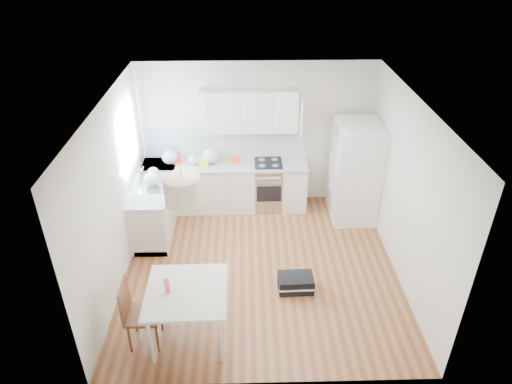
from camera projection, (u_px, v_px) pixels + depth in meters
floor at (261, 267)px, 7.21m from camera, size 4.20×4.20×0.00m
ceiling at (262, 104)px, 5.83m from camera, size 4.20×4.20×0.00m
wall_back at (257, 135)px, 8.32m from camera, size 4.20×0.00×4.20m
wall_left at (114, 196)px, 6.47m from camera, size 0.00×4.20×4.20m
wall_right at (407, 192)px, 6.57m from camera, size 0.00×4.20×4.20m
window_glassblock at (128, 137)px, 7.26m from camera, size 0.02×1.00×1.00m
cabinets_back at (225, 187)px, 8.52m from camera, size 3.00×0.60×0.88m
cabinets_left at (156, 205)px, 7.98m from camera, size 0.60×1.80×0.88m
counter_back at (225, 165)px, 8.28m from camera, size 3.02×0.64×0.04m
counter_left at (153, 182)px, 7.74m from camera, size 0.64×1.82×0.04m
backsplash_back at (224, 142)px, 8.38m from camera, size 3.00×0.01×0.58m
backsplash_left at (133, 166)px, 7.58m from camera, size 0.01×1.80×0.58m
upper_cabinets at (249, 111)px, 7.92m from camera, size 1.70×0.32×0.75m
range_oven at (268, 186)px, 8.54m from camera, size 0.50×0.61×0.88m
sink at (152, 182)px, 7.69m from camera, size 0.50×0.80×0.16m
refrigerator at (356, 172)px, 8.04m from camera, size 0.87×0.91×1.80m
dining_table at (187, 296)px, 5.67m from camera, size 1.01×1.01×0.79m
dining_chair at (143, 314)px, 5.71m from camera, size 0.41×0.41×0.96m
drink_bottle at (167, 285)px, 5.54m from camera, size 0.08×0.08×0.23m
gym_bag at (296, 283)px, 6.73m from camera, size 0.52×0.35×0.24m
pendant_lamp at (182, 190)px, 4.98m from camera, size 0.41×0.41×0.31m
grocery_bag_a at (169, 157)px, 8.22m from camera, size 0.27×0.23×0.24m
grocery_bag_b at (193, 160)px, 8.21m from camera, size 0.21×0.18×0.19m
grocery_bag_c at (211, 156)px, 8.24m from camera, size 0.30×0.25×0.27m
grocery_bag_d at (153, 172)px, 7.82m from camera, size 0.19×0.16×0.17m
grocery_bag_e at (152, 179)px, 7.54m from camera, size 0.27×0.23×0.24m
snack_orange at (234, 160)px, 8.30m from camera, size 0.14×0.09×0.10m
snack_yellow at (204, 163)px, 8.18m from camera, size 0.18×0.12×0.12m
snack_red at (177, 160)px, 8.27m from camera, size 0.18×0.14×0.11m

